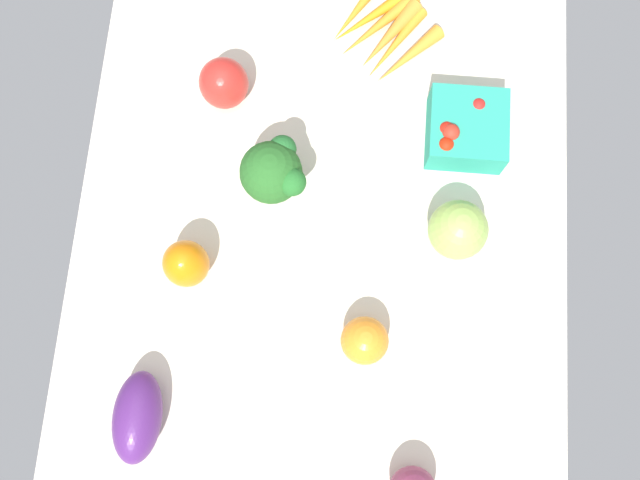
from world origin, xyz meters
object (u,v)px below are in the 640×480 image
(heirloom_tomato_orange, at_px, (365,340))
(bell_pepper_orange, at_px, (186,264))
(heirloom_tomato_green, at_px, (458,230))
(eggplant, at_px, (137,417))
(bell_pepper_red, at_px, (224,83))
(berry_basket, at_px, (466,129))
(broccoli_head, at_px, (274,172))
(carrot_bunch, at_px, (383,31))

(heirloom_tomato_orange, height_order, bell_pepper_orange, bell_pepper_orange)
(heirloom_tomato_green, relative_size, eggplant, 0.69)
(eggplant, bearing_deg, bell_pepper_orange, -11.77)
(bell_pepper_red, distance_m, bell_pepper_orange, 0.29)
(bell_pepper_red, relative_size, berry_basket, 0.74)
(bell_pepper_orange, bearing_deg, broccoli_head, -39.53)
(heirloom_tomato_orange, bearing_deg, heirloom_tomato_green, -36.26)
(bell_pepper_orange, bearing_deg, heirloom_tomato_orange, -108.52)
(bell_pepper_red, relative_size, bell_pepper_orange, 0.98)
(heirloom_tomato_orange, bearing_deg, bell_pepper_red, 32.84)
(heirloom_tomato_green, xyz_separation_m, berry_basket, (0.17, -0.01, -0.01))
(heirloom_tomato_orange, height_order, broccoli_head, broccoli_head)
(heirloom_tomato_orange, relative_size, carrot_bunch, 0.33)
(heirloom_tomato_orange, xyz_separation_m, broccoli_head, (0.23, 0.15, 0.03))
(broccoli_head, xyz_separation_m, eggplant, (-0.37, 0.16, -0.04))
(berry_basket, distance_m, carrot_bunch, 0.22)
(berry_basket, bearing_deg, heirloom_tomato_orange, 158.18)
(eggplant, bearing_deg, heirloom_tomato_green, -55.98)
(bell_pepper_orange, xyz_separation_m, carrot_bunch, (0.42, -0.27, -0.03))
(broccoli_head, xyz_separation_m, carrot_bunch, (0.28, -0.15, -0.06))
(bell_pepper_red, distance_m, eggplant, 0.52)
(heirloom_tomato_green, xyz_separation_m, eggplant, (-0.31, 0.44, -0.01))
(bell_pepper_red, bearing_deg, bell_pepper_orange, 175.51)
(bell_pepper_red, xyz_separation_m, carrot_bunch, (0.13, -0.25, -0.03))
(broccoli_head, relative_size, carrot_bunch, 0.55)
(carrot_bunch, bearing_deg, berry_basket, -141.58)
(heirloom_tomato_orange, distance_m, carrot_bunch, 0.51)
(berry_basket, xyz_separation_m, carrot_bunch, (0.17, 0.14, -0.02))
(heirloom_tomato_orange, relative_size, bell_pepper_orange, 0.78)
(bell_pepper_orange, distance_m, eggplant, 0.23)
(eggplant, relative_size, carrot_bunch, 0.60)
(berry_basket, bearing_deg, broccoli_head, 110.30)
(heirloom_tomato_orange, distance_m, bell_pepper_orange, 0.28)
(heirloom_tomato_green, height_order, broccoli_head, broccoli_head)
(heirloom_tomato_orange, bearing_deg, broccoli_head, 33.09)
(bell_pepper_orange, bearing_deg, berry_basket, -58.43)
(heirloom_tomato_green, relative_size, bell_pepper_orange, 0.99)
(heirloom_tomato_green, bearing_deg, bell_pepper_orange, 101.85)
(heirloom_tomato_orange, bearing_deg, bell_pepper_orange, 71.48)
(broccoli_head, bearing_deg, bell_pepper_red, 32.46)
(heirloom_tomato_green, bearing_deg, eggplant, 124.83)
(heirloom_tomato_orange, relative_size, berry_basket, 0.59)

